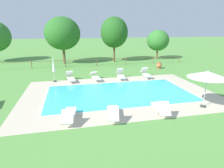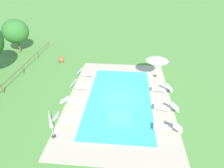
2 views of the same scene
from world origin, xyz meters
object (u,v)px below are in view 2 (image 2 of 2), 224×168
object	(u,v)px
sun_lounger_north_end	(80,86)
sun_lounger_south_far	(73,101)
sun_lounger_south_mid	(162,89)
patio_umbrella_open_foreground	(157,59)
patio_umbrella_closed_row_mid_west	(50,121)
sun_lounger_north_mid	(166,107)
tree_west_mid	(15,31)
sun_lounger_north_near_steps	(86,73)
sun_lounger_south_near_corner	(64,119)
sun_lounger_north_far	(167,127)
terracotta_urn_near_fence	(61,59)

from	to	relation	value
sun_lounger_north_end	sun_lounger_south_far	xyz separation A→B (m)	(-2.44, 0.05, -0.03)
sun_lounger_south_mid	sun_lounger_south_far	distance (m)	8.34
sun_lounger_south_far	patio_umbrella_open_foreground	bearing A→B (deg)	-53.08
patio_umbrella_open_foreground	patio_umbrella_closed_row_mid_west	distance (m)	12.40
sun_lounger_north_mid	sun_lounger_north_end	xyz separation A→B (m)	(2.57, 7.82, 0.02)
patio_umbrella_closed_row_mid_west	sun_lounger_north_end	bearing A→B (deg)	-4.25
sun_lounger_north_mid	sun_lounger_south_far	xyz separation A→B (m)	(0.14, 7.86, -0.01)
sun_lounger_north_mid	patio_umbrella_closed_row_mid_west	bearing A→B (deg)	113.38
patio_umbrella_closed_row_mid_west	patio_umbrella_open_foreground	bearing A→B (deg)	-40.37
sun_lounger_north_end	patio_umbrella_open_foreground	distance (m)	8.41
sun_lounger_north_end	sun_lounger_north_mid	bearing A→B (deg)	-108.23
sun_lounger_north_mid	tree_west_mid	size ratio (longest dim) A/B	0.46
sun_lounger_north_near_steps	sun_lounger_south_mid	xyz separation A→B (m)	(-2.38, -7.83, -0.00)
sun_lounger_north_mid	sun_lounger_south_near_corner	world-z (taller)	sun_lounger_south_near_corner
sun_lounger_north_near_steps	sun_lounger_south_mid	bearing A→B (deg)	-106.92
patio_umbrella_closed_row_mid_west	sun_lounger_north_mid	bearing A→B (deg)	-66.62
sun_lounger_north_end	patio_umbrella_closed_row_mid_west	xyz separation A→B (m)	(-6.15, 0.46, 1.07)
sun_lounger_north_near_steps	sun_lounger_north_far	bearing A→B (deg)	-134.84
terracotta_urn_near_fence	patio_umbrella_closed_row_mid_west	bearing A→B (deg)	-164.74
sun_lounger_north_mid	terracotta_urn_near_fence	world-z (taller)	sun_lounger_north_mid
sun_lounger_north_end	patio_umbrella_closed_row_mid_west	distance (m)	6.26
patio_umbrella_closed_row_mid_west	terracotta_urn_near_fence	bearing A→B (deg)	15.26
sun_lounger_north_end	sun_lounger_south_near_corner	distance (m)	4.72
sun_lounger_north_near_steps	sun_lounger_north_far	world-z (taller)	sun_lounger_north_near_steps
sun_lounger_north_mid	patio_umbrella_closed_row_mid_west	xyz separation A→B (m)	(-3.58, 8.27, 1.09)
sun_lounger_south_far	patio_umbrella_closed_row_mid_west	distance (m)	3.89
sun_lounger_south_mid	patio_umbrella_open_foreground	bearing A→B (deg)	5.44
sun_lounger_south_far	patio_umbrella_open_foreground	distance (m)	9.67
sun_lounger_south_near_corner	sun_lounger_north_end	bearing A→B (deg)	-1.39
sun_lounger_south_mid	patio_umbrella_open_foreground	size ratio (longest dim) A/B	0.86
sun_lounger_north_near_steps	sun_lounger_north_end	distance (m)	2.59
sun_lounger_north_near_steps	tree_west_mid	world-z (taller)	tree_west_mid
sun_lounger_north_mid	patio_umbrella_closed_row_mid_west	size ratio (longest dim) A/B	0.89
sun_lounger_south_mid	terracotta_urn_near_fence	size ratio (longest dim) A/B	2.61
terracotta_urn_near_fence	sun_lounger_north_near_steps	bearing A→B (deg)	-130.50
sun_lounger_north_mid	patio_umbrella_open_foreground	distance (m)	6.10
sun_lounger_north_end	patio_umbrella_open_foreground	xyz separation A→B (m)	(3.28, -7.56, 1.68)
patio_umbrella_open_foreground	terracotta_urn_near_fence	world-z (taller)	patio_umbrella_open_foreground
sun_lounger_south_far	sun_lounger_north_mid	bearing A→B (deg)	-90.99
sun_lounger_north_end	patio_umbrella_open_foreground	world-z (taller)	patio_umbrella_open_foreground
sun_lounger_north_far	sun_lounger_south_near_corner	distance (m)	7.66
sun_lounger_north_far	sun_lounger_south_mid	distance (m)	5.11
tree_west_mid	sun_lounger_north_mid	bearing A→B (deg)	-121.65
patio_umbrella_open_foreground	patio_umbrella_closed_row_mid_west	size ratio (longest dim) A/B	1.01
sun_lounger_south_near_corner	tree_west_mid	world-z (taller)	tree_west_mid
sun_lounger_south_far	sun_lounger_south_mid	bearing A→B (deg)	-71.50
sun_lounger_north_far	patio_umbrella_closed_row_mid_west	size ratio (longest dim) A/B	0.90
sun_lounger_south_near_corner	patio_umbrella_closed_row_mid_west	distance (m)	1.82
sun_lounger_north_far	sun_lounger_north_end	xyz separation A→B (m)	(4.89, 7.55, 0.03)
sun_lounger_south_near_corner	terracotta_urn_near_fence	distance (m)	11.10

